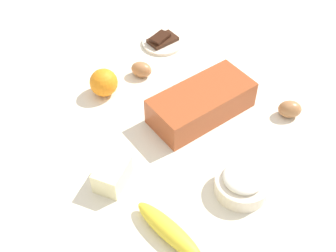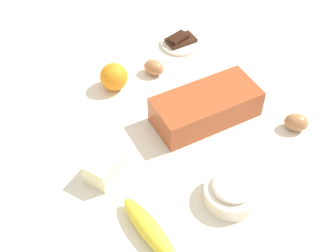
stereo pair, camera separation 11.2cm
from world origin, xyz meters
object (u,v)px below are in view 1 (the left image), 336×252
(loaf_pan, at_px, (201,103))
(egg_beside_bowl, at_px, (290,109))
(chocolate_plate, at_px, (162,41))
(flour_bowl, at_px, (242,182))
(egg_near_butter, at_px, (141,69))
(banana, at_px, (169,230))
(butter_block, at_px, (112,174))
(orange_fruit, at_px, (104,83))

(loaf_pan, height_order, egg_beside_bowl, loaf_pan)
(chocolate_plate, bearing_deg, flour_bowl, 57.62)
(egg_near_butter, bearing_deg, banana, 47.71)
(banana, xyz_separation_m, butter_block, (-0.03, -0.19, 0.01))
(butter_block, bearing_deg, banana, 82.28)
(orange_fruit, xyz_separation_m, egg_near_butter, (-0.12, 0.03, -0.02))
(loaf_pan, relative_size, egg_near_butter, 4.87)
(egg_near_butter, distance_m, chocolate_plate, 0.17)
(banana, relative_size, orange_fruit, 2.41)
(orange_fruit, height_order, butter_block, orange_fruit)
(flour_bowl, xyz_separation_m, egg_beside_bowl, (-0.29, -0.03, -0.01))
(flour_bowl, bearing_deg, loaf_pan, -122.85)
(loaf_pan, xyz_separation_m, egg_near_butter, (-0.02, -0.23, -0.02))
(egg_beside_bowl, bearing_deg, orange_fruit, -60.84)
(orange_fruit, xyz_separation_m, chocolate_plate, (-0.28, -0.02, -0.03))
(butter_block, xyz_separation_m, egg_beside_bowl, (-0.46, 0.21, -0.01))
(loaf_pan, relative_size, chocolate_plate, 2.33)
(egg_near_butter, xyz_separation_m, egg_beside_bowl, (-0.13, 0.42, 0.00))
(banana, bearing_deg, orange_fruit, -119.01)
(egg_near_butter, xyz_separation_m, chocolate_plate, (-0.16, -0.05, -0.01))
(banana, relative_size, egg_near_butter, 3.05)
(flour_bowl, relative_size, egg_beside_bowl, 2.04)
(loaf_pan, xyz_separation_m, banana, (0.34, 0.16, -0.02))
(loaf_pan, bearing_deg, butter_block, 9.46)
(egg_beside_bowl, bearing_deg, egg_near_butter, -73.08)
(banana, distance_m, egg_near_butter, 0.53)
(orange_fruit, bearing_deg, loaf_pan, 111.95)
(banana, distance_m, egg_beside_bowl, 0.49)
(banana, relative_size, egg_beside_bowl, 3.04)
(banana, height_order, orange_fruit, orange_fruit)
(egg_near_butter, relative_size, egg_beside_bowl, 1.00)
(butter_block, height_order, egg_beside_bowl, butter_block)
(butter_block, relative_size, chocolate_plate, 0.69)
(orange_fruit, bearing_deg, egg_near_butter, 166.10)
(loaf_pan, distance_m, flour_bowl, 0.26)
(flour_bowl, distance_m, banana, 0.21)
(flour_bowl, relative_size, butter_block, 1.42)
(orange_fruit, xyz_separation_m, egg_beside_bowl, (-0.25, 0.45, -0.02))
(flour_bowl, height_order, egg_near_butter, flour_bowl)
(banana, xyz_separation_m, egg_near_butter, (-0.36, -0.39, 0.00))
(flour_bowl, bearing_deg, banana, -16.03)
(flour_bowl, distance_m, chocolate_plate, 0.59)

